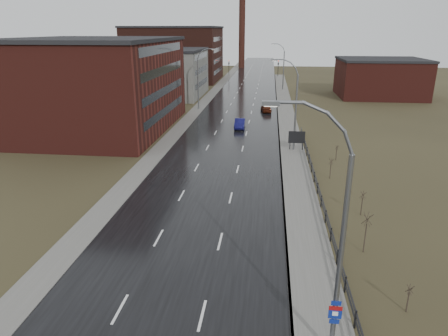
% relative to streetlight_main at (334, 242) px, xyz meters
% --- Properties ---
extents(road, '(14.00, 300.00, 0.06)m').
position_rel_streetlight_main_xyz_m(road, '(-8.47, 58.00, -6.03)').
color(road, black).
rests_on(road, ground).
extents(sidewalk_right, '(3.20, 180.00, 0.18)m').
position_rel_streetlight_main_xyz_m(sidewalk_right, '(0.13, 33.00, -5.97)').
color(sidewalk_right, '#595651').
rests_on(sidewalk_right, ground).
extents(curb_right, '(0.16, 180.00, 0.18)m').
position_rel_streetlight_main_xyz_m(curb_right, '(-1.39, 33.00, -5.97)').
color(curb_right, slate).
rests_on(curb_right, ground).
extents(sidewalk_left, '(2.40, 260.00, 0.12)m').
position_rel_streetlight_main_xyz_m(sidewalk_left, '(-16.67, 58.00, -6.00)').
color(sidewalk_left, '#595651').
rests_on(sidewalk_left, ground).
extents(warehouse_near, '(22.44, 28.56, 13.50)m').
position_rel_streetlight_main_xyz_m(warehouse_near, '(-29.46, 43.00, 0.70)').
color(warehouse_near, '#471914').
rests_on(warehouse_near, ground).
extents(warehouse_mid, '(16.32, 20.40, 10.50)m').
position_rel_streetlight_main_xyz_m(warehouse_mid, '(-26.46, 76.00, -0.80)').
color(warehouse_mid, slate).
rests_on(warehouse_mid, ground).
extents(warehouse_far, '(26.52, 24.48, 15.50)m').
position_rel_streetlight_main_xyz_m(warehouse_far, '(-31.47, 106.00, 1.70)').
color(warehouse_far, '#331611').
rests_on(warehouse_far, ground).
extents(building_right, '(18.36, 16.32, 8.50)m').
position_rel_streetlight_main_xyz_m(building_right, '(21.83, 80.00, -1.80)').
color(building_right, '#471914').
rests_on(building_right, ground).
extents(smokestack, '(2.70, 2.70, 30.70)m').
position_rel_streetlight_main_xyz_m(smokestack, '(-14.47, 148.00, 9.44)').
color(smokestack, '#331611').
rests_on(smokestack, ground).
extents(streetlight_main, '(3.91, 0.29, 12.11)m').
position_rel_streetlight_main_xyz_m(streetlight_main, '(0.00, 0.00, 0.00)').
color(streetlight_main, slate).
rests_on(streetlight_main, ground).
extents(streetlight_right_mid, '(3.36, 0.28, 11.35)m').
position_rel_streetlight_main_xyz_m(streetlight_right_mid, '(0.03, 34.00, -0.22)').
color(streetlight_right_mid, slate).
rests_on(streetlight_right_mid, ground).
extents(streetlight_left, '(3.36, 0.28, 11.35)m').
position_rel_streetlight_main_xyz_m(streetlight_left, '(-16.17, 60.00, -0.22)').
color(streetlight_left, slate).
rests_on(streetlight_left, ground).
extents(streetlight_right_far, '(3.36, 0.28, 11.35)m').
position_rel_streetlight_main_xyz_m(streetlight_right_far, '(0.03, 88.00, -0.22)').
color(streetlight_right_far, slate).
rests_on(streetlight_right_far, ground).
extents(guardrail, '(0.10, 53.05, 1.10)m').
position_rel_streetlight_main_xyz_m(guardrail, '(1.83, 16.32, -5.35)').
color(guardrail, black).
rests_on(guardrail, ground).
extents(shrub_b, '(0.41, 0.43, 1.69)m').
position_rel_streetlight_main_xyz_m(shrub_b, '(4.91, 3.63, -5.16)').
color(shrub_b, '#382D23').
rests_on(shrub_b, ground).
extents(shrub_c, '(0.70, 0.74, 2.97)m').
position_rel_streetlight_main_xyz_m(shrub_c, '(3.90, 9.75, -4.48)').
color(shrub_c, '#382D23').
rests_on(shrub_c, ground).
extents(shrub_d, '(0.51, 0.53, 2.12)m').
position_rel_streetlight_main_xyz_m(shrub_d, '(4.95, 15.76, -4.93)').
color(shrub_d, '#382D23').
rests_on(shrub_d, ground).
extents(shrub_e, '(0.52, 0.55, 2.17)m').
position_rel_streetlight_main_xyz_m(shrub_e, '(3.56, 24.27, -4.90)').
color(shrub_e, '#382D23').
rests_on(shrub_e, ground).
extents(shrub_f, '(0.44, 0.47, 1.85)m').
position_rel_streetlight_main_xyz_m(shrub_f, '(5.11, 30.61, -5.08)').
color(shrub_f, '#382D23').
rests_on(shrub_f, ground).
extents(billboard, '(2.07, 0.17, 2.58)m').
position_rel_streetlight_main_xyz_m(billboard, '(0.63, 33.92, -4.33)').
color(billboard, black).
rests_on(billboard, ground).
extents(traffic_light_left, '(0.58, 2.73, 5.30)m').
position_rel_streetlight_main_xyz_m(traffic_light_left, '(-16.47, 118.00, -1.46)').
color(traffic_light_left, black).
rests_on(traffic_light_left, ground).
extents(traffic_light_right, '(0.58, 2.73, 5.30)m').
position_rel_streetlight_main_xyz_m(traffic_light_right, '(-0.47, 118.00, -1.46)').
color(traffic_light_right, black).
rests_on(traffic_light_right, ground).
extents(car_near, '(1.64, 4.47, 1.46)m').
position_rel_streetlight_main_xyz_m(car_near, '(-7.39, 45.33, -5.33)').
color(car_near, '#0E0E48').
rests_on(car_near, ground).
extents(car_far, '(2.27, 4.45, 1.45)m').
position_rel_streetlight_main_xyz_m(car_far, '(-3.49, 58.67, -5.33)').
color(car_far, '#4C1A0C').
rests_on(car_far, ground).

